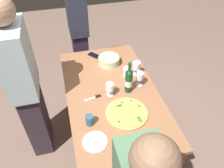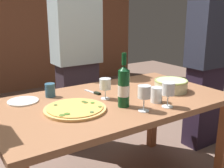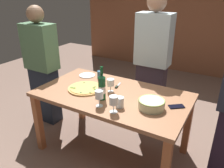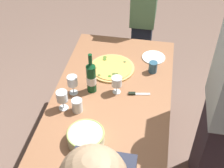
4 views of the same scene
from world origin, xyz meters
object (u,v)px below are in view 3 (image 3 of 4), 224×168
Objects in this scene: wine_bottle at (102,87)px; wine_glass_near_pizza at (114,101)px; person_guest_left at (152,62)px; cup_amber at (100,75)px; cup_ceramic at (120,102)px; serving_bowl at (151,104)px; side_plate at (87,75)px; wine_glass_far_left at (99,95)px; pizza at (85,88)px; person_guest_right at (42,67)px; cell_phone at (176,106)px; wine_glass_by_bottle at (111,83)px; pizza_knife at (117,86)px; dining_table at (112,101)px.

wine_bottle is 2.16× the size of wine_glass_near_pizza.
cup_amber is at bearing -32.64° from person_guest_left.
person_guest_left is at bearing 94.22° from cup_ceramic.
serving_bowl is 1.07m from side_plate.
wine_glass_far_left is 0.09× the size of person_guest_left.
side_plate is at bearing -178.25° from cup_amber.
cup_ceramic is 0.89m from side_plate.
pizza is 0.86m from person_guest_right.
wine_glass_near_pizza is at bearing 13.19° from person_guest_left.
wine_bottle is 0.98m from person_guest_left.
cup_amber is 1.03m from cell_phone.
wine_bottle is 0.15m from wine_glass_far_left.
person_guest_right is at bearing -168.77° from cup_amber.
wine_glass_far_left is 0.69m from cup_amber.
cell_phone is (0.71, 0.02, -0.09)m from wine_glass_by_bottle.
person_guest_left is 1.46m from person_guest_right.
serving_bowl is at bearing 30.41° from person_guest_left.
cup_amber is at bearing 161.29° from pizza_knife.
serving_bowl is 1.47× the size of pizza_knife.
wine_glass_by_bottle is at bearing 102.05° from wine_glass_far_left.
pizza_knife is 0.66m from person_guest_left.
dining_table is 0.92× the size of person_guest_left.
wine_bottle is at bearing -40.95° from side_plate.
wine_glass_by_bottle is 0.71× the size of side_plate.
person_guest_left is (0.14, 0.80, 0.23)m from dining_table.
cell_phone is at bearing -12.90° from cup_amber.
wine_bottle reaches higher than dining_table.
side_plate is at bearing 152.24° from dining_table.
dining_table is 1.16m from person_guest_right.
wine_glass_by_bottle is at bearing -40.34° from cup_amber.
person_guest_right reaches higher than cup_amber.
person_guest_left is (0.44, 0.86, 0.13)m from pizza.
person_guest_left is at bearing 110.83° from serving_bowl.
wine_glass_far_left is at bearing -154.58° from serving_bowl.
pizza is 3.73× the size of cup_ceramic.
side_plate is at bearing 123.23° from pizza.
person_guest_left is at bearing 77.53° from wine_glass_by_bottle.
pizza_knife is (-0.71, 0.13, 0.00)m from cell_phone.
wine_glass_near_pizza is 1.10× the size of cell_phone.
wine_glass_near_pizza is (0.21, -0.32, 0.21)m from dining_table.
wine_glass_far_left reaches higher than cup_amber.
dining_table is 0.46m from cup_amber.
cup_ceramic is 0.71× the size of cell_phone.
cup_amber reaches higher than pizza.
wine_glass_by_bottle is 0.33m from wine_glass_far_left.
pizza_knife is (0.49, -0.10, 0.00)m from side_plate.
pizza is at bearing -85.71° from cup_amber.
dining_table is 1.01× the size of person_guest_right.
wine_glass_far_left is 0.79× the size of side_plate.
wine_glass_far_left is at bearing -57.58° from cup_amber.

